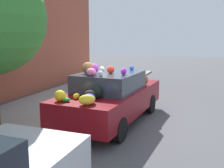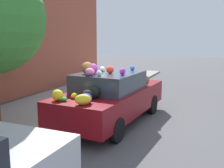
% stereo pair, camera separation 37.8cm
% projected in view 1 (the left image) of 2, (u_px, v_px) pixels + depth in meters
% --- Properties ---
extents(ground_plane, '(60.00, 60.00, 0.00)m').
position_uv_depth(ground_plane, '(111.00, 121.00, 8.03)').
color(ground_plane, '#4C4C4F').
extents(sidewalk_curb, '(24.00, 3.20, 0.10)m').
position_uv_depth(sidewalk_curb, '(36.00, 111.00, 8.91)').
color(sidewalk_curb, gray).
rests_on(sidewalk_curb, ground).
extents(fire_hydrant, '(0.20, 0.20, 0.70)m').
position_uv_depth(fire_hydrant, '(98.00, 87.00, 11.17)').
color(fire_hydrant, gold).
rests_on(fire_hydrant, sidewalk_curb).
extents(art_car, '(4.57, 2.10, 1.86)m').
position_uv_depth(art_car, '(111.00, 96.00, 7.82)').
color(art_car, maroon).
rests_on(art_car, ground).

